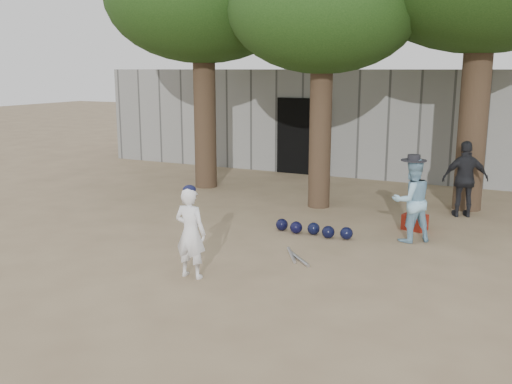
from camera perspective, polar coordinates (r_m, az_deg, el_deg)
The scene contains 8 objects.
ground at distance 9.44m, azimuth -5.98°, elevation -6.47°, with size 70.00×70.00×0.00m, color #937C5E.
boy_player at distance 8.36m, azimuth -6.57°, elevation -4.08°, with size 0.49×0.32×1.35m, color white.
spectator_blue at distance 10.40m, azimuth 15.28°, elevation -0.82°, with size 0.72×0.56×1.49m, color #8DBFDA.
spectator_dark at distance 12.50m, azimuth 20.19°, elevation 1.22°, with size 0.93×0.39×1.58m, color black.
red_bag at distance 11.30m, azimuth 15.60°, elevation -2.91°, with size 0.42×0.32×0.30m, color maroon.
back_building at distance 18.59m, azimuth 11.10°, elevation 7.31°, with size 16.00×5.24×3.00m.
helmet_row at distance 10.60m, azimuth 5.70°, elevation -3.72°, with size 1.51×0.33×0.23m.
bat_pile at distance 9.33m, azimuth 3.94°, elevation -6.47°, with size 0.66×0.72×0.06m.
Camera 1 is at (4.77, -7.56, 3.01)m, focal length 40.00 mm.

